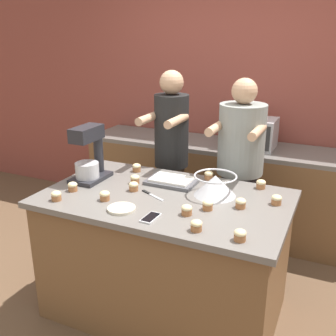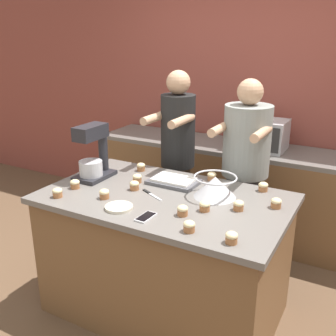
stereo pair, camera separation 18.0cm
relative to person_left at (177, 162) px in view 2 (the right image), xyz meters
name	(u,v)px [view 2 (the right image)]	position (x,y,z in m)	size (l,w,h in m)	color
ground_plane	(165,308)	(0.27, -0.71, -0.88)	(16.00, 16.00, 0.00)	brown
back_wall	(251,93)	(0.27, 1.04, 0.47)	(10.00, 0.06, 2.70)	brown
island_counter	(165,254)	(0.27, -0.71, -0.43)	(1.62, 0.97, 0.89)	brown
back_counter	(234,189)	(0.27, 0.69, -0.43)	(2.80, 0.60, 0.89)	brown
person_left	(177,162)	(0.00, 0.00, 0.00)	(0.30, 0.48, 1.64)	brown
person_right	(244,179)	(0.59, 0.00, -0.04)	(0.37, 0.52, 1.60)	#232328
stand_mixer	(93,155)	(-0.35, -0.66, 0.19)	(0.20, 0.30, 0.40)	#232328
mixing_bowl	(215,186)	(0.57, -0.56, 0.09)	(0.28, 0.28, 0.14)	#BCBCC1
baking_tray	(174,181)	(0.22, -0.48, 0.03)	(0.35, 0.23, 0.04)	#4C4C51
microwave_oven	(260,134)	(0.50, 0.68, 0.15)	(0.47, 0.34, 0.28)	#B7B7BC
cell_phone	(146,217)	(0.34, -1.05, 0.02)	(0.08, 0.15, 0.01)	silver
small_plate	(119,207)	(0.13, -1.02, 0.02)	(0.17, 0.17, 0.02)	beige
knife	(151,194)	(0.19, -0.74, 0.02)	(0.21, 0.11, 0.01)	#BCBCC1
cupcake_0	(57,193)	(-0.33, -1.07, 0.05)	(0.07, 0.07, 0.06)	#9E6038
cupcake_1	(231,237)	(0.88, -1.08, 0.05)	(0.07, 0.07, 0.06)	#9E6038
cupcake_2	(141,167)	(-0.13, -0.36, 0.05)	(0.07, 0.07, 0.06)	#9E6038
cupcake_3	(205,206)	(0.60, -0.80, 0.05)	(0.07, 0.07, 0.06)	#9E6038
cupcake_4	(104,194)	(-0.05, -0.94, 0.05)	(0.07, 0.07, 0.06)	#9E6038
cupcake_5	(189,226)	(0.63, -1.08, 0.05)	(0.07, 0.07, 0.06)	#9E6038
cupcake_6	(137,178)	(-0.02, -0.59, 0.05)	(0.07, 0.07, 0.06)	#9E6038
cupcake_7	(276,203)	(0.97, -0.54, 0.05)	(0.07, 0.07, 0.06)	#9E6038
cupcake_8	(183,210)	(0.51, -0.91, 0.05)	(0.07, 0.07, 0.06)	#9E6038
cupcake_9	(239,205)	(0.78, -0.69, 0.05)	(0.07, 0.07, 0.06)	#9E6038
cupcake_10	(263,187)	(0.82, -0.31, 0.05)	(0.07, 0.07, 0.06)	#9E6038
cupcake_11	(212,176)	(0.43, -0.29, 0.05)	(0.07, 0.07, 0.06)	#9E6038
cupcake_12	(75,184)	(-0.33, -0.89, 0.05)	(0.07, 0.07, 0.06)	#9E6038
cupcake_13	(134,185)	(0.04, -0.72, 0.05)	(0.07, 0.07, 0.06)	#9E6038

